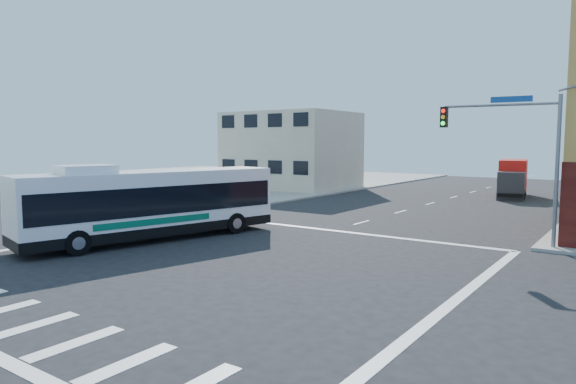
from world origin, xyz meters
The scene contains 6 objects.
ground centered at (0.00, 0.00, 0.00)m, with size 120.00×120.00×0.00m, color black.
sidewalk_nw centered at (-35.00, 35.00, 0.07)m, with size 50.00×50.00×0.15m, color gray.
building_west centered at (-17.02, 29.98, 4.01)m, with size 12.06×10.06×8.00m.
signal_mast_ne centered at (9.08, 10.62, 4.98)m, with size 7.91×1.13×8.07m.
transit_bus centered at (-6.04, 1.99, 1.88)m, with size 5.79×13.24×3.84m.
box_truck centered at (4.25, 34.01, 1.61)m, with size 3.25×7.61×3.31m.
Camera 1 is at (14.17, -14.85, 4.86)m, focal length 32.00 mm.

